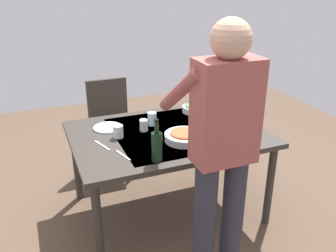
{
  "coord_description": "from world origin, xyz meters",
  "views": [
    {
      "loc": [
        0.97,
        2.42,
        1.9
      ],
      "look_at": [
        0.0,
        0.0,
        0.78
      ],
      "focal_mm": 38.86,
      "sensor_mm": 36.0,
      "label": 1
    }
  ],
  "objects_px": {
    "chair_near": "(111,119)",
    "side_bowl_salad": "(192,109)",
    "dining_table": "(168,140)",
    "wine_bottle": "(157,146)",
    "person_server": "(222,146)",
    "dinner_plate_far": "(204,123)",
    "water_cup_near_left": "(118,131)",
    "water_cup_far_right": "(144,125)",
    "serving_bowl_pasta": "(185,136)",
    "water_cup_far_left": "(152,119)",
    "water_cup_near_right": "(220,136)",
    "wine_glass_left": "(215,138)",
    "dinner_plate_near": "(108,128)"
  },
  "relations": [
    {
      "from": "chair_near",
      "to": "side_bowl_salad",
      "type": "height_order",
      "value": "chair_near"
    },
    {
      "from": "dining_table",
      "to": "wine_bottle",
      "type": "xyz_separation_m",
      "value": [
        0.24,
        0.41,
        0.18
      ]
    },
    {
      "from": "person_server",
      "to": "dinner_plate_far",
      "type": "bearing_deg",
      "value": -110.76
    },
    {
      "from": "water_cup_near_left",
      "to": "water_cup_far_right",
      "type": "xyz_separation_m",
      "value": [
        -0.22,
        -0.05,
        -0.0
      ]
    },
    {
      "from": "chair_near",
      "to": "water_cup_near_left",
      "type": "relative_size",
      "value": 9.36
    },
    {
      "from": "side_bowl_salad",
      "to": "dinner_plate_far",
      "type": "xyz_separation_m",
      "value": [
        0.02,
        0.27,
        -0.03
      ]
    },
    {
      "from": "wine_bottle",
      "to": "water_cup_near_left",
      "type": "bearing_deg",
      "value": -72.16
    },
    {
      "from": "serving_bowl_pasta",
      "to": "water_cup_near_left",
      "type": "bearing_deg",
      "value": -28.21
    },
    {
      "from": "chair_near",
      "to": "dining_table",
      "type": "bearing_deg",
      "value": 105.6
    },
    {
      "from": "person_server",
      "to": "water_cup_far_left",
      "type": "xyz_separation_m",
      "value": [
        0.09,
        -0.97,
        -0.18
      ]
    },
    {
      "from": "water_cup_near_right",
      "to": "serving_bowl_pasta",
      "type": "height_order",
      "value": "water_cup_near_right"
    },
    {
      "from": "water_cup_near_left",
      "to": "water_cup_far_left",
      "type": "xyz_separation_m",
      "value": [
        -0.32,
        -0.13,
        0.01
      ]
    },
    {
      "from": "chair_near",
      "to": "wine_bottle",
      "type": "height_order",
      "value": "wine_bottle"
    },
    {
      "from": "water_cup_near_left",
      "to": "water_cup_near_right",
      "type": "bearing_deg",
      "value": 152.4
    },
    {
      "from": "water_cup_far_left",
      "to": "dinner_plate_far",
      "type": "distance_m",
      "value": 0.43
    },
    {
      "from": "side_bowl_salad",
      "to": "water_cup_far_left",
      "type": "bearing_deg",
      "value": 18.35
    },
    {
      "from": "water_cup_near_right",
      "to": "water_cup_far_right",
      "type": "bearing_deg",
      "value": -41.14
    },
    {
      "from": "water_cup_far_left",
      "to": "water_cup_near_left",
      "type": "bearing_deg",
      "value": 22.7
    },
    {
      "from": "person_server",
      "to": "serving_bowl_pasta",
      "type": "height_order",
      "value": "person_server"
    },
    {
      "from": "water_cup_near_left",
      "to": "person_server",
      "type": "bearing_deg",
      "value": 116.15
    },
    {
      "from": "water_cup_near_right",
      "to": "water_cup_far_left",
      "type": "relative_size",
      "value": 0.83
    },
    {
      "from": "water_cup_near_left",
      "to": "dinner_plate_far",
      "type": "height_order",
      "value": "water_cup_near_left"
    },
    {
      "from": "water_cup_near_left",
      "to": "side_bowl_salad",
      "type": "height_order",
      "value": "water_cup_near_left"
    },
    {
      "from": "wine_bottle",
      "to": "water_cup_far_right",
      "type": "height_order",
      "value": "wine_bottle"
    },
    {
      "from": "water_cup_near_right",
      "to": "water_cup_far_right",
      "type": "height_order",
      "value": "water_cup_far_right"
    },
    {
      "from": "person_server",
      "to": "serving_bowl_pasta",
      "type": "distance_m",
      "value": 0.63
    },
    {
      "from": "water_cup_far_right",
      "to": "wine_glass_left",
      "type": "bearing_deg",
      "value": 123.28
    },
    {
      "from": "wine_glass_left",
      "to": "serving_bowl_pasta",
      "type": "bearing_deg",
      "value": -63.6
    },
    {
      "from": "dining_table",
      "to": "water_cup_far_right",
      "type": "bearing_deg",
      "value": -28.6
    },
    {
      "from": "person_server",
      "to": "water_cup_near_left",
      "type": "relative_size",
      "value": 17.37
    },
    {
      "from": "person_server",
      "to": "dinner_plate_far",
      "type": "height_order",
      "value": "person_server"
    },
    {
      "from": "water_cup_far_left",
      "to": "water_cup_far_right",
      "type": "bearing_deg",
      "value": 40.94
    },
    {
      "from": "wine_bottle",
      "to": "water_cup_near_left",
      "type": "relative_size",
      "value": 3.04
    },
    {
      "from": "water_cup_far_left",
      "to": "wine_bottle",
      "type": "bearing_deg",
      "value": 73.54
    },
    {
      "from": "dining_table",
      "to": "side_bowl_salad",
      "type": "height_order",
      "value": "side_bowl_salad"
    },
    {
      "from": "dining_table",
      "to": "wine_bottle",
      "type": "bearing_deg",
      "value": 59.26
    },
    {
      "from": "chair_near",
      "to": "dinner_plate_near",
      "type": "bearing_deg",
      "value": 75.61
    },
    {
      "from": "water_cup_far_left",
      "to": "water_cup_far_right",
      "type": "height_order",
      "value": "water_cup_far_left"
    },
    {
      "from": "dining_table",
      "to": "chair_near",
      "type": "bearing_deg",
      "value": -74.4
    },
    {
      "from": "person_server",
      "to": "water_cup_far_right",
      "type": "height_order",
      "value": "person_server"
    },
    {
      "from": "water_cup_near_left",
      "to": "wine_bottle",
      "type": "bearing_deg",
      "value": 107.84
    },
    {
      "from": "wine_bottle",
      "to": "chair_near",
      "type": "bearing_deg",
      "value": -89.51
    },
    {
      "from": "water_cup_near_left",
      "to": "serving_bowl_pasta",
      "type": "distance_m",
      "value": 0.5
    },
    {
      "from": "wine_glass_left",
      "to": "dining_table",
      "type": "bearing_deg",
      "value": -67.9
    },
    {
      "from": "dining_table",
      "to": "wine_glass_left",
      "type": "height_order",
      "value": "wine_glass_left"
    },
    {
      "from": "chair_near",
      "to": "dinner_plate_near",
      "type": "relative_size",
      "value": 3.96
    },
    {
      "from": "side_bowl_salad",
      "to": "dinner_plate_near",
      "type": "relative_size",
      "value": 0.78
    },
    {
      "from": "dining_table",
      "to": "water_cup_far_left",
      "type": "distance_m",
      "value": 0.23
    },
    {
      "from": "water_cup_far_left",
      "to": "dinner_plate_far",
      "type": "height_order",
      "value": "water_cup_far_left"
    },
    {
      "from": "water_cup_far_left",
      "to": "dinner_plate_far",
      "type": "relative_size",
      "value": 0.47
    }
  ]
}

